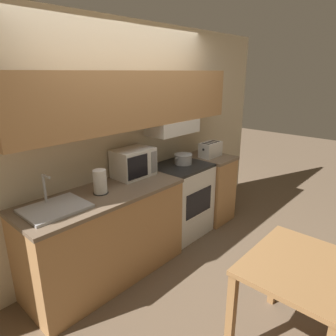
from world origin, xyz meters
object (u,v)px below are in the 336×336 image
object	(u,v)px
cooking_pot	(183,159)
sink_basin	(55,208)
toaster	(210,149)
microwave	(134,163)
paper_towel_roll	(100,182)
stove_range	(180,200)
dining_table	(300,280)

from	to	relation	value
cooking_pot	sink_basin	distance (m)	1.73
toaster	sink_basin	size ratio (longest dim) A/B	0.65
microwave	paper_towel_roll	distance (m)	0.55
toaster	paper_towel_roll	bearing A→B (deg)	178.89
cooking_pot	microwave	size ratio (longest dim) A/B	0.70
microwave	toaster	xyz separation A→B (m)	(1.23, -0.17, -0.05)
stove_range	toaster	distance (m)	0.81
microwave	paper_towel_roll	bearing A→B (deg)	-166.32
sink_basin	paper_towel_roll	size ratio (longest dim) A/B	2.21
toaster	dining_table	distance (m)	2.23
cooking_pot	microwave	world-z (taller)	microwave
stove_range	cooking_pot	size ratio (longest dim) A/B	3.00
paper_towel_roll	stove_range	bearing A→B (deg)	0.25
microwave	toaster	world-z (taller)	microwave
toaster	dining_table	world-z (taller)	toaster
microwave	sink_basin	xyz separation A→B (m)	(-1.01, -0.14, -0.14)
cooking_pot	toaster	xyz separation A→B (m)	(0.51, -0.06, 0.03)
microwave	stove_range	bearing A→B (deg)	-10.91
toaster	sink_basin	world-z (taller)	sink_basin
toaster	dining_table	xyz separation A→B (m)	(-1.36, -1.72, -0.39)
stove_range	sink_basin	distance (m)	1.73
cooking_pot	microwave	xyz separation A→B (m)	(-0.72, 0.11, 0.09)
stove_range	sink_basin	bearing A→B (deg)	-179.39
toaster	sink_basin	distance (m)	2.24
microwave	dining_table	bearing A→B (deg)	-94.03
stove_range	cooking_pot	xyz separation A→B (m)	(0.07, 0.02, 0.53)
microwave	sink_basin	size ratio (longest dim) A/B	0.86
stove_range	cooking_pot	world-z (taller)	cooking_pot
toaster	stove_range	bearing A→B (deg)	176.12
cooking_pot	paper_towel_roll	distance (m)	1.26
microwave	dining_table	size ratio (longest dim) A/B	0.53
paper_towel_roll	cooking_pot	bearing A→B (deg)	0.95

